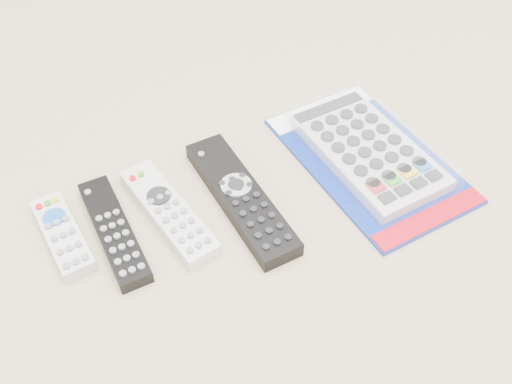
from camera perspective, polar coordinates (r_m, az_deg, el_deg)
name	(u,v)px	position (r m, az deg, el deg)	size (l,w,h in m)	color
remote_small_grey	(63,235)	(0.76, -18.78, -4.07)	(0.05, 0.14, 0.02)	#BBBBBD
remote_slim_black	(114,231)	(0.74, -14.01, -3.81)	(0.04, 0.18, 0.02)	black
remote_silver_dvd	(168,212)	(0.75, -8.75, -1.95)	(0.07, 0.19, 0.02)	silver
remote_large_black	(241,197)	(0.76, -1.51, -0.54)	(0.06, 0.23, 0.03)	black
jumbo_remote_packaged	(368,150)	(0.83, 11.18, 4.14)	(0.19, 0.30, 0.04)	navy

